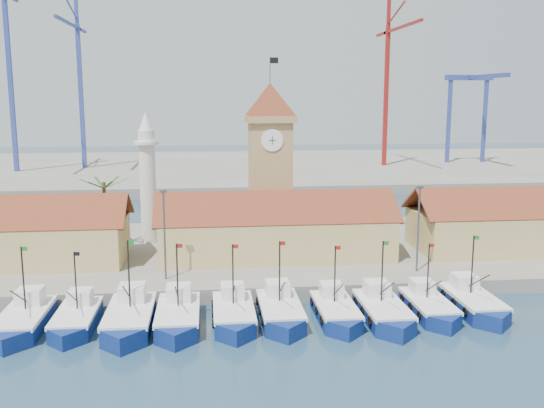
{
  "coord_description": "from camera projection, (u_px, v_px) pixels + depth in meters",
  "views": [
    {
      "loc": [
        -7.69,
        -47.35,
        19.57
      ],
      "look_at": [
        -0.62,
        18.0,
        7.87
      ],
      "focal_mm": 40.0,
      "sensor_mm": 36.0,
      "label": 1
    }
  ],
  "objects": [
    {
      "name": "boat_3",
      "position": [
        178.0,
        318.0,
        51.95
      ],
      "size": [
        3.66,
        10.02,
        7.58
      ],
      "color": "navy",
      "rests_on": "ground"
    },
    {
      "name": "minaret",
      "position": [
        148.0,
        177.0,
        74.7
      ],
      "size": [
        3.0,
        3.0,
        16.3
      ],
      "color": "silver",
      "rests_on": "quay"
    },
    {
      "name": "ground",
      "position": [
        303.0,
        334.0,
        50.59
      ],
      "size": [
        400.0,
        400.0,
        0.0
      ],
      "primitive_type": "plane",
      "color": "#1B304A",
      "rests_on": "ground"
    },
    {
      "name": "boat_4",
      "position": [
        234.0,
        316.0,
        52.7
      ],
      "size": [
        3.54,
        9.69,
        7.33
      ],
      "color": "navy",
      "rests_on": "ground"
    },
    {
      "name": "boat_2",
      "position": [
        129.0,
        320.0,
        51.45
      ],
      "size": [
        3.86,
        10.57,
        7.99
      ],
      "color": "navy",
      "rests_on": "ground"
    },
    {
      "name": "clock_tower",
      "position": [
        270.0,
        160.0,
        73.94
      ],
      "size": [
        5.8,
        5.8,
        22.7
      ],
      "color": "tan",
      "rests_on": "quay"
    },
    {
      "name": "terminal",
      "position": [
        237.0,
        169.0,
        158.08
      ],
      "size": [
        240.0,
        80.0,
        2.0
      ],
      "primitive_type": "cube",
      "color": "gray",
      "rests_on": "ground"
    },
    {
      "name": "gantry",
      "position": [
        474.0,
        95.0,
        158.04
      ],
      "size": [
        13.0,
        22.0,
        23.2
      ],
      "color": "#314197",
      "rests_on": "terminal"
    },
    {
      "name": "lamp_posts",
      "position": [
        289.0,
        228.0,
        61.25
      ],
      "size": [
        80.7,
        0.25,
        9.03
      ],
      "color": "#3F3F44",
      "rests_on": "quay"
    },
    {
      "name": "hall_center",
      "position": [
        275.0,
        234.0,
        69.47
      ],
      "size": [
        27.04,
        10.13,
        7.61
      ],
      "color": "tan",
      "rests_on": "quay"
    },
    {
      "name": "boat_6",
      "position": [
        336.0,
        313.0,
        53.47
      ],
      "size": [
        3.37,
        9.23,
        6.99
      ],
      "color": "navy",
      "rests_on": "ground"
    },
    {
      "name": "boat_0",
      "position": [
        23.0,
        322.0,
        51.11
      ],
      "size": [
        3.63,
        9.95,
        7.53
      ],
      "color": "navy",
      "rests_on": "ground"
    },
    {
      "name": "boat_8",
      "position": [
        430.0,
        308.0,
        54.62
      ],
      "size": [
        3.33,
        9.13,
        6.91
      ],
      "color": "navy",
      "rests_on": "ground"
    },
    {
      "name": "boat_5",
      "position": [
        281.0,
        313.0,
        53.29
      ],
      "size": [
        3.6,
        9.86,
        7.46
      ],
      "color": "navy",
      "rests_on": "ground"
    },
    {
      "name": "quay",
      "position": [
        272.0,
        253.0,
        73.95
      ],
      "size": [
        140.0,
        32.0,
        1.5
      ],
      "primitive_type": "cube",
      "color": "gray",
      "rests_on": "ground"
    },
    {
      "name": "crane_blue_far",
      "position": [
        6.0,
        54.0,
        138.06
      ],
      "size": [
        1.0,
        35.98,
        48.47
      ],
      "color": "#314197",
      "rests_on": "terminal"
    },
    {
      "name": "hall_right",
      "position": [
        539.0,
        228.0,
        72.86
      ],
      "size": [
        31.2,
        10.13,
        7.61
      ],
      "color": "tan",
      "rests_on": "quay"
    },
    {
      "name": "crane_red_right",
      "position": [
        389.0,
        74.0,
        151.37
      ],
      "size": [
        1.0,
        34.22,
        41.51
      ],
      "color": "maroon",
      "rests_on": "terminal"
    },
    {
      "name": "crane_blue_near",
      "position": [
        79.0,
        73.0,
        146.53
      ],
      "size": [
        1.0,
        32.2,
        41.91
      ],
      "color": "#314197",
      "rests_on": "terminal"
    },
    {
      "name": "palm_tree",
      "position": [
        105.0,
        209.0,
        72.82
      ],
      "size": [
        5.6,
        5.03,
        8.39
      ],
      "color": "brown",
      "rests_on": "quay"
    },
    {
      "name": "boat_1",
      "position": [
        76.0,
        321.0,
        51.64
      ],
      "size": [
        3.34,
        9.15,
        6.93
      ],
      "color": "navy",
      "rests_on": "ground"
    },
    {
      "name": "boat_9",
      "position": [
        474.0,
        304.0,
        55.48
      ],
      "size": [
        3.59,
        9.85,
        7.45
      ],
      "color": "navy",
      "rests_on": "ground"
    },
    {
      "name": "boat_7",
      "position": [
        384.0,
        313.0,
        53.29
      ],
      "size": [
        3.61,
        9.89,
        7.49
      ],
      "color": "navy",
      "rests_on": "ground"
    }
  ]
}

